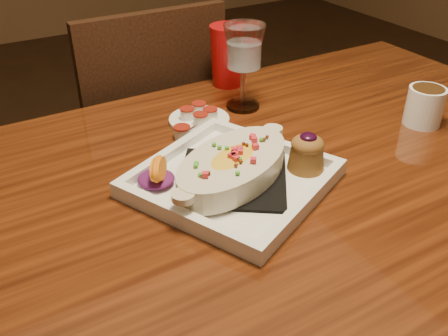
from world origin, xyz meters
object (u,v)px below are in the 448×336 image
chair_far (146,143)px  coffee_mug (425,104)px  goblet (244,52)px  saucer (199,118)px  plate (237,170)px  red_tumbler (228,56)px  table (266,215)px

chair_far → coffee_mug: chair_far is taller
goblet → saucer: (-0.12, -0.02, -0.12)m
goblet → saucer: size_ratio=1.45×
plate → goblet: 0.34m
red_tumbler → coffee_mug: bearing=-57.8°
table → chair_far: (-0.00, 0.63, -0.15)m
plate → coffee_mug: bearing=-25.0°
chair_far → coffee_mug: size_ratio=8.53×
chair_far → coffee_mug: bearing=122.6°
table → goblet: size_ratio=7.76×
chair_far → saucer: chair_far is taller
chair_far → table: bearing=90.0°
goblet → table: bearing=-112.9°
saucer → chair_far: bearing=88.0°
coffee_mug → chair_far: bearing=101.0°
saucer → plate: bearing=-102.7°
table → chair_far: chair_far is taller
chair_far → red_tumbler: chair_far is taller
plate → goblet: goblet is taller
coffee_mug → table: bearing=157.8°
red_tumbler → goblet: bearing=-106.5°
coffee_mug → red_tumbler: size_ratio=0.72×
table → chair_far: size_ratio=1.61×
plate → saucer: bearing=52.5°
table → coffee_mug: bearing=-0.6°
table → coffee_mug: (0.41, -0.00, 0.14)m
chair_far → plate: size_ratio=2.33×
plate → saucer: (0.06, 0.25, -0.02)m
goblet → saucer: bearing=-171.9°
saucer → red_tumbler: (0.16, 0.15, 0.06)m
table → chair_far: 0.65m
coffee_mug → plate: bearing=158.1°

